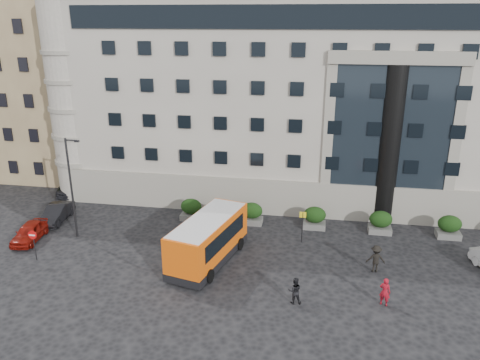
# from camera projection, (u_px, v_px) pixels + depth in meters

# --- Properties ---
(ground) EXTENTS (120.00, 120.00, 0.00)m
(ground) POSITION_uv_depth(u_px,v_px,m) (218.00, 269.00, 32.19)
(ground) COLOR black
(ground) RESTS_ON ground
(civic_building) EXTENTS (44.00, 24.00, 18.00)m
(civic_building) POSITION_uv_depth(u_px,v_px,m) (318.00, 92.00, 48.73)
(civic_building) COLOR #9C958A
(civic_building) RESTS_ON ground
(entrance_column) EXTENTS (1.80, 1.80, 13.00)m
(entrance_column) POSITION_uv_depth(u_px,v_px,m) (389.00, 147.00, 37.71)
(entrance_column) COLOR black
(entrance_column) RESTS_ON ground
(apartment_near) EXTENTS (14.00, 14.00, 20.00)m
(apartment_near) POSITION_uv_depth(u_px,v_px,m) (42.00, 78.00, 51.34)
(apartment_near) COLOR #876E4E
(apartment_near) RESTS_ON ground
(apartment_far) EXTENTS (13.00, 13.00, 22.00)m
(apartment_far) POSITION_uv_depth(u_px,v_px,m) (92.00, 56.00, 68.23)
(apartment_far) COLOR #7F664A
(apartment_far) RESTS_ON ground
(hedge_a) EXTENTS (1.80, 1.26, 1.84)m
(hedge_a) POSITION_uv_depth(u_px,v_px,m) (191.00, 209.00, 39.78)
(hedge_a) COLOR #555553
(hedge_a) RESTS_ON ground
(hedge_b) EXTENTS (1.80, 1.26, 1.84)m
(hedge_b) POSITION_uv_depth(u_px,v_px,m) (252.00, 213.00, 38.95)
(hedge_b) COLOR #555553
(hedge_b) RESTS_ON ground
(hedge_c) EXTENTS (1.80, 1.26, 1.84)m
(hedge_c) POSITION_uv_depth(u_px,v_px,m) (315.00, 217.00, 38.12)
(hedge_c) COLOR #555553
(hedge_c) RESTS_ON ground
(hedge_d) EXTENTS (1.80, 1.26, 1.84)m
(hedge_d) POSITION_uv_depth(u_px,v_px,m) (380.00, 222.00, 37.29)
(hedge_d) COLOR #555553
(hedge_d) RESTS_ON ground
(hedge_e) EXTENTS (1.80, 1.26, 1.84)m
(hedge_e) POSITION_uv_depth(u_px,v_px,m) (449.00, 227.00, 36.45)
(hedge_e) COLOR #555553
(hedge_e) RESTS_ON ground
(street_lamp) EXTENTS (1.16, 0.18, 8.00)m
(street_lamp) POSITION_uv_depth(u_px,v_px,m) (72.00, 185.00, 35.45)
(street_lamp) COLOR #262628
(street_lamp) RESTS_ON ground
(bus_stop_sign) EXTENTS (0.50, 0.08, 2.52)m
(bus_stop_sign) POSITION_uv_depth(u_px,v_px,m) (302.00, 222.00, 35.39)
(bus_stop_sign) COLOR #262628
(bus_stop_sign) RESTS_ON ground
(no_entry_sign) EXTENTS (0.64, 0.16, 2.32)m
(no_entry_sign) POSITION_uv_depth(u_px,v_px,m) (33.00, 239.00, 32.76)
(no_entry_sign) COLOR #262628
(no_entry_sign) RESTS_ON ground
(minibus) EXTENTS (4.45, 8.21, 3.25)m
(minibus) POSITION_uv_depth(u_px,v_px,m) (208.00, 238.00, 32.62)
(minibus) COLOR #EE580B
(minibus) RESTS_ON ground
(red_truck) EXTENTS (2.80, 4.93, 2.51)m
(red_truck) POSITION_uv_depth(u_px,v_px,m) (117.00, 172.00, 48.03)
(red_truck) COLOR maroon
(red_truck) RESTS_ON ground
(parked_car_a) EXTENTS (2.14, 4.26, 1.39)m
(parked_car_a) POSITION_uv_depth(u_px,v_px,m) (30.00, 232.00, 36.08)
(parked_car_a) COLOR maroon
(parked_car_a) RESTS_ON ground
(parked_car_b) EXTENTS (1.96, 4.47, 1.43)m
(parked_car_b) POSITION_uv_depth(u_px,v_px,m) (57.00, 213.00, 39.44)
(parked_car_b) COLOR black
(parked_car_b) RESTS_ON ground
(parked_car_c) EXTENTS (2.26, 4.69, 1.32)m
(parked_car_c) POSITION_uv_depth(u_px,v_px,m) (75.00, 186.00, 45.86)
(parked_car_c) COLOR black
(parked_car_c) RESTS_ON ground
(parked_car_d) EXTENTS (3.02, 5.65, 1.51)m
(parked_car_d) POSITION_uv_depth(u_px,v_px,m) (78.00, 183.00, 46.47)
(parked_car_d) COLOR black
(parked_car_d) RESTS_ON ground
(pedestrian_a) EXTENTS (0.77, 0.64, 1.80)m
(pedestrian_a) POSITION_uv_depth(u_px,v_px,m) (385.00, 292.00, 27.88)
(pedestrian_a) COLOR maroon
(pedestrian_a) RESTS_ON ground
(pedestrian_b) EXTENTS (0.91, 0.76, 1.70)m
(pedestrian_b) POSITION_uv_depth(u_px,v_px,m) (295.00, 291.00, 28.07)
(pedestrian_b) COLOR black
(pedestrian_b) RESTS_ON ground
(pedestrian_c) EXTENTS (1.28, 0.77, 1.94)m
(pedestrian_c) POSITION_uv_depth(u_px,v_px,m) (376.00, 259.00, 31.53)
(pedestrian_c) COLOR black
(pedestrian_c) RESTS_ON ground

